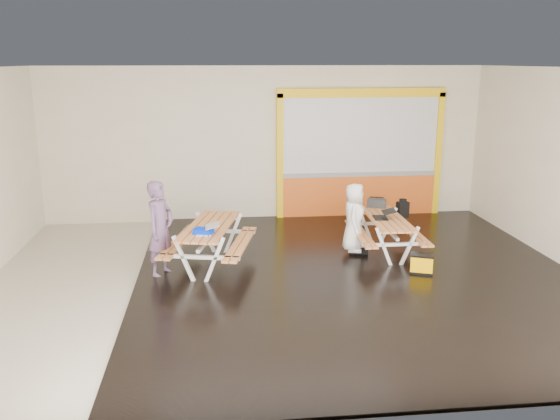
{
  "coord_description": "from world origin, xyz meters",
  "views": [
    {
      "loc": [
        -1.12,
        -9.2,
        3.63
      ],
      "look_at": [
        0.0,
        0.9,
        1.0
      ],
      "focal_mm": 37.42,
      "sensor_mm": 36.0,
      "label": 1
    }
  ],
  "objects": [
    {
      "name": "picnic_table_left",
      "position": [
        -1.27,
        0.74,
        0.61
      ],
      "size": [
        1.78,
        2.26,
        0.8
      ],
      "color": "#C67C43",
      "rests_on": "deck"
    },
    {
      "name": "backpack",
      "position": [
        2.64,
        1.99,
        0.67
      ],
      "size": [
        0.27,
        0.21,
        0.39
      ],
      "color": "black",
      "rests_on": "picnic_table_right"
    },
    {
      "name": "room",
      "position": [
        0.0,
        0.0,
        1.75
      ],
      "size": [
        10.02,
        8.02,
        3.52
      ],
      "color": "#BBB19E",
      "rests_on": "ground"
    },
    {
      "name": "laptop_right",
      "position": [
        1.98,
        1.1,
        0.79
      ],
      "size": [
        0.43,
        0.39,
        0.17
      ],
      "color": "black",
      "rests_on": "picnic_table_right"
    },
    {
      "name": "deck",
      "position": [
        1.25,
        0.0,
        0.03
      ],
      "size": [
        7.5,
        7.98,
        0.05
      ],
      "primitive_type": "cube",
      "color": "black",
      "rests_on": "room"
    },
    {
      "name": "dark_case",
      "position": [
        1.54,
        1.16,
        0.11
      ],
      "size": [
        0.37,
        0.3,
        0.13
      ],
      "primitive_type": "cube",
      "rotation": [
        0.0,
        0.0,
        -0.15
      ],
      "color": "black",
      "rests_on": "deck"
    },
    {
      "name": "person_right",
      "position": [
        1.42,
        1.11,
        0.76
      ],
      "size": [
        0.58,
        0.72,
        1.29
      ],
      "primitive_type": "imported",
      "rotation": [
        0.0,
        0.0,
        1.28
      ],
      "color": "white",
      "rests_on": "deck"
    },
    {
      "name": "kiosk",
      "position": [
        2.2,
        3.93,
        1.44
      ],
      "size": [
        3.88,
        0.16,
        3.0
      ],
      "color": "orange",
      "rests_on": "room"
    },
    {
      "name": "fluke_bag",
      "position": [
        2.36,
        -0.04,
        0.21
      ],
      "size": [
        0.46,
        0.38,
        0.34
      ],
      "color": "black",
      "rests_on": "deck"
    },
    {
      "name": "person_left",
      "position": [
        -2.09,
        0.45,
        0.84
      ],
      "size": [
        0.64,
        0.72,
        1.66
      ],
      "primitive_type": "imported",
      "rotation": [
        0.0,
        0.0,
        1.06
      ],
      "color": "#654A6A",
      "rests_on": "deck"
    },
    {
      "name": "picnic_table_right",
      "position": [
        2.06,
        1.11,
        0.56
      ],
      "size": [
        1.27,
        1.84,
        0.73
      ],
      "color": "#C67C43",
      "rests_on": "deck"
    },
    {
      "name": "laptop_left",
      "position": [
        -1.31,
        0.25,
        0.86
      ],
      "size": [
        0.39,
        0.35,
        0.17
      ],
      "color": "silver",
      "rests_on": "picnic_table_left"
    },
    {
      "name": "toolbox",
      "position": [
        2.08,
        1.94,
        0.82
      ],
      "size": [
        0.41,
        0.3,
        0.22
      ],
      "color": "black",
      "rests_on": "picnic_table_right"
    },
    {
      "name": "blue_pouch",
      "position": [
        -1.36,
        0.22,
        0.85
      ],
      "size": [
        0.37,
        0.32,
        0.09
      ],
      "primitive_type": "cube",
      "rotation": [
        0.0,
        0.0,
        -0.45
      ],
      "color": "#002AEB",
      "rests_on": "picnic_table_left"
    }
  ]
}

